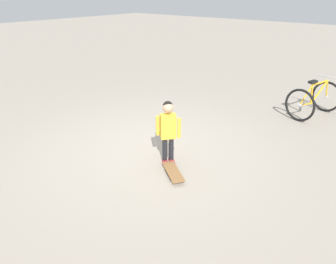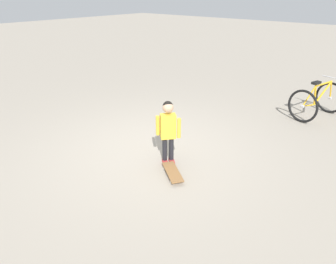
{
  "view_description": "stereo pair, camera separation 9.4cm",
  "coord_description": "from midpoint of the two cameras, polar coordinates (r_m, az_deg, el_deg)",
  "views": [
    {
      "loc": [
        3.31,
        -3.54,
        2.59
      ],
      "look_at": [
        0.57,
        -0.17,
        0.55
      ],
      "focal_mm": 32.42,
      "sensor_mm": 36.0,
      "label": 1
    },
    {
      "loc": [
        3.38,
        -3.48,
        2.59
      ],
      "look_at": [
        0.57,
        -0.17,
        0.55
      ],
      "focal_mm": 32.42,
      "sensor_mm": 36.0,
      "label": 2
    }
  ],
  "objects": [
    {
      "name": "bicycle_near",
      "position": [
        7.48,
        25.38,
        5.52
      ],
      "size": [
        0.98,
        1.23,
        0.85
      ],
      "color": "black",
      "rests_on": "ground"
    },
    {
      "name": "child_person",
      "position": [
        4.75,
        -0.57,
        1.15
      ],
      "size": [
        0.38,
        0.28,
        1.06
      ],
      "color": "black",
      "rests_on": "ground"
    },
    {
      "name": "ground_plane",
      "position": [
        5.5,
        -3.94,
        -3.0
      ],
      "size": [
        50.0,
        50.0,
        0.0
      ],
      "primitive_type": "plane",
      "color": "#9E9384"
    },
    {
      "name": "skateboard",
      "position": [
        4.68,
        0.4,
        -7.55
      ],
      "size": [
        0.59,
        0.49,
        0.07
      ],
      "color": "olive",
      "rests_on": "ground"
    }
  ]
}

